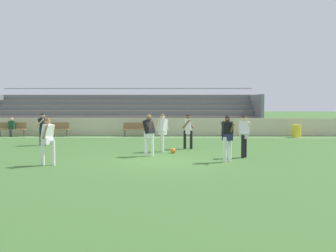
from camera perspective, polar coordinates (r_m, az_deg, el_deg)
ground_plane at (r=15.63m, az=-0.66°, el=-4.85°), size 160.00×160.00×0.00m
field_line_sideline at (r=25.74m, az=0.12°, el=-1.60°), size 44.00×0.12×0.01m
sideline_wall at (r=27.38m, az=0.19°, el=-0.10°), size 48.00×0.16×1.16m
bleacher_stand at (r=30.63m, az=-6.24°, el=1.88°), size 19.72×4.98×3.32m
bench_near_bin at (r=26.54m, az=-4.26°, el=-0.29°), size 1.80×0.40×0.90m
bench_centre_sideline at (r=28.48m, az=-20.64°, el=-0.25°), size 1.80×0.40×0.90m
bench_near_wall_gap at (r=27.56m, az=-15.27°, el=-0.26°), size 1.80×0.40×0.90m
trash_bin at (r=27.17m, az=17.27°, el=-0.67°), size 0.55×0.55×0.78m
spectator_seated at (r=28.36m, az=-20.73°, el=0.05°), size 0.36×0.42×1.21m
player_white_trailing_run at (r=18.44m, az=-0.79°, el=-0.43°), size 0.60×0.51×1.69m
player_dark_overlapping at (r=16.96m, az=-2.63°, el=-0.72°), size 0.55×0.61×1.71m
player_white_wide_right at (r=19.58m, az=2.77°, el=-0.30°), size 0.57×0.48×1.65m
player_white_pressing_high at (r=16.74m, az=10.43°, el=-0.88°), size 0.49×0.48×1.69m
player_dark_deep_cover at (r=22.15m, az=-16.86°, el=-0.05°), size 0.56×0.49×1.63m
player_dark_challenging at (r=15.45m, az=8.18°, el=-1.11°), size 0.48×0.65×1.73m
player_white_on_ball at (r=15.08m, az=-16.23°, el=-1.48°), size 0.50×0.62×1.67m
soccer_ball at (r=17.99m, az=0.70°, el=-3.41°), size 0.22×0.22×0.22m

